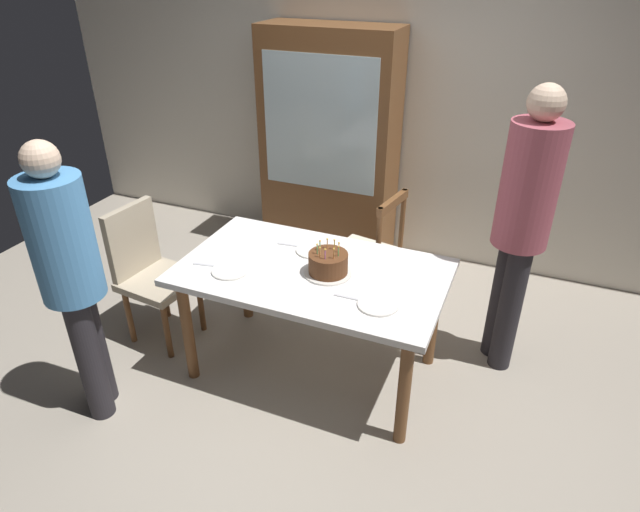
{
  "coord_description": "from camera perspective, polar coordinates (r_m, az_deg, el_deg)",
  "views": [
    {
      "loc": [
        1.09,
        -2.49,
        2.39
      ],
      "look_at": [
        0.05,
        0.0,
        0.85
      ],
      "focal_mm": 30.42,
      "sensor_mm": 36.0,
      "label": 1
    }
  ],
  "objects": [
    {
      "name": "fork_far_side",
      "position": [
        3.42,
        -3.07,
        1.14
      ],
      "size": [
        0.18,
        0.03,
        0.01
      ],
      "primitive_type": "cube",
      "rotation": [
        0.0,
        0.0,
        0.09
      ],
      "color": "silver",
      "rests_on": "dining_table"
    },
    {
      "name": "person_celebrant",
      "position": [
        3.09,
        -24.79,
        -1.55
      ],
      "size": [
        0.32,
        0.32,
        1.63
      ],
      "color": "#262328",
      "rests_on": "ground"
    },
    {
      "name": "fork_near_celebrant",
      "position": [
        3.27,
        -11.75,
        -0.95
      ],
      "size": [
        0.18,
        0.05,
        0.01
      ],
      "primitive_type": "cube",
      "rotation": [
        0.0,
        0.0,
        0.17
      ],
      "color": "silver",
      "rests_on": "dining_table"
    },
    {
      "name": "ground",
      "position": [
        3.61,
        -0.75,
        -11.69
      ],
      "size": [
        6.4,
        6.4,
        0.0
      ],
      "primitive_type": "plane",
      "color": "#9E9384"
    },
    {
      "name": "birthday_cake",
      "position": [
        3.09,
        0.86,
        -0.86
      ],
      "size": [
        0.28,
        0.28,
        0.2
      ],
      "color": "silver",
      "rests_on": "dining_table"
    },
    {
      "name": "china_cabinet",
      "position": [
        4.58,
        1.0,
        11.38
      ],
      "size": [
        1.1,
        0.45,
        1.9
      ],
      "color": "brown",
      "rests_on": "ground"
    },
    {
      "name": "back_wall",
      "position": [
        4.6,
        8.66,
        15.65
      ],
      "size": [
        6.4,
        0.1,
        2.6
      ],
      "primitive_type": "cube",
      "color": "silver",
      "rests_on": "ground"
    },
    {
      "name": "dining_table",
      "position": [
        3.22,
        -0.82,
        -2.84
      ],
      "size": [
        1.56,
        0.91,
        0.75
      ],
      "color": "white",
      "rests_on": "ground"
    },
    {
      "name": "chair_spindle_back",
      "position": [
        3.91,
        5.0,
        -0.02
      ],
      "size": [
        0.51,
        0.51,
        0.95
      ],
      "color": "beige",
      "rests_on": "ground"
    },
    {
      "name": "plate_far_side",
      "position": [
        3.35,
        -0.67,
        0.62
      ],
      "size": [
        0.22,
        0.22,
        0.01
      ],
      "primitive_type": "cylinder",
      "color": "white",
      "rests_on": "dining_table"
    },
    {
      "name": "fork_near_guest",
      "position": [
        2.91,
        3.15,
        -4.42
      ],
      "size": [
        0.18,
        0.02,
        0.01
      ],
      "primitive_type": "cube",
      "rotation": [
        0.0,
        0.0,
        0.01
      ],
      "color": "silver",
      "rests_on": "dining_table"
    },
    {
      "name": "plate_near_guest",
      "position": [
        2.87,
        6.14,
        -5.09
      ],
      "size": [
        0.22,
        0.22,
        0.01
      ],
      "primitive_type": "cylinder",
      "color": "white",
      "rests_on": "dining_table"
    },
    {
      "name": "chair_upholstered",
      "position": [
        3.8,
        -17.57,
        -1.13
      ],
      "size": [
        0.49,
        0.49,
        0.95
      ],
      "color": "tan",
      "rests_on": "ground"
    },
    {
      "name": "plate_near_celebrant",
      "position": [
        3.19,
        -9.39,
        -1.51
      ],
      "size": [
        0.22,
        0.22,
        0.01
      ],
      "primitive_type": "cylinder",
      "color": "white",
      "rests_on": "dining_table"
    },
    {
      "name": "person_guest",
      "position": [
        3.34,
        20.55,
        3.71
      ],
      "size": [
        0.32,
        0.32,
        1.79
      ],
      "color": "#262328",
      "rests_on": "ground"
    }
  ]
}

